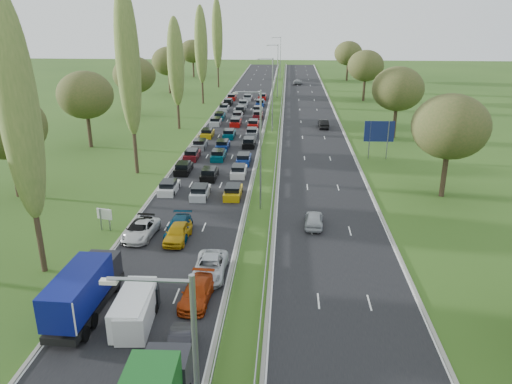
# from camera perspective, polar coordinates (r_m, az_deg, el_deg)

# --- Properties ---
(ground) EXTENTS (260.00, 260.00, 0.00)m
(ground) POSITION_cam_1_polar(r_m,az_deg,el_deg) (86.34, 1.90, 7.24)
(ground) COLOR #294A17
(ground) RESTS_ON ground
(near_carriageway) EXTENTS (10.50, 215.00, 0.04)m
(near_carriageway) POSITION_cam_1_polar(r_m,az_deg,el_deg) (89.23, -2.42, 7.65)
(near_carriageway) COLOR black
(near_carriageway) RESTS_ON ground
(far_carriageway) EXTENTS (10.50, 215.00, 0.04)m
(far_carriageway) POSITION_cam_1_polar(r_m,az_deg,el_deg) (88.84, 6.34, 7.49)
(far_carriageway) COLOR black
(far_carriageway) RESTS_ON ground
(central_reservation) EXTENTS (2.36, 215.00, 0.32)m
(central_reservation) POSITION_cam_1_polar(r_m,az_deg,el_deg) (88.66, 1.96, 7.94)
(central_reservation) COLOR gray
(central_reservation) RESTS_ON ground
(lamp_columns) EXTENTS (0.18, 140.18, 12.00)m
(lamp_columns) POSITION_cam_1_polar(r_m,az_deg,el_deg) (83.25, 1.90, 10.97)
(lamp_columns) COLOR gray
(lamp_columns) RESTS_ON ground
(poplar_row) EXTENTS (2.80, 127.80, 22.44)m
(poplar_row) POSITION_cam_1_polar(r_m,az_deg,el_deg) (75.00, -11.03, 14.56)
(poplar_row) COLOR #2D2116
(poplar_row) RESTS_ON ground
(woodland_left) EXTENTS (8.00, 166.00, 11.10)m
(woodland_left) POSITION_cam_1_polar(r_m,az_deg,el_deg) (73.74, -19.91, 9.98)
(woodland_left) COLOR #2D2116
(woodland_left) RESTS_ON ground
(woodland_right) EXTENTS (8.00, 153.00, 11.10)m
(woodland_right) POSITION_cam_1_polar(r_m,az_deg,el_deg) (73.71, 17.19, 10.27)
(woodland_right) COLOR #2D2116
(woodland_right) RESTS_ON ground
(traffic_queue_fill) EXTENTS (9.11, 68.27, 0.80)m
(traffic_queue_fill) POSITION_cam_1_polar(r_m,az_deg,el_deg) (84.43, -2.77, 7.24)
(traffic_queue_fill) COLOR silver
(traffic_queue_fill) RESTS_ON ground
(near_car_2) EXTENTS (2.70, 5.15, 1.38)m
(near_car_2) POSITION_cam_1_polar(r_m,az_deg,el_deg) (45.51, -13.01, -4.24)
(near_car_2) COLOR silver
(near_car_2) RESTS_ON near_carriageway
(near_car_3) EXTENTS (2.19, 4.80, 1.36)m
(near_car_3) POSITION_cam_1_polar(r_m,az_deg,el_deg) (45.64, -13.31, -4.21)
(near_car_3) COLOR black
(near_car_3) RESTS_ON near_carriageway
(near_car_7) EXTENTS (2.19, 5.08, 1.46)m
(near_car_7) POSITION_cam_1_polar(r_m,az_deg,el_deg) (45.28, -8.84, -4.02)
(near_car_7) COLOR #042F49
(near_car_7) RESTS_ON near_carriageway
(near_car_8) EXTENTS (2.05, 4.61, 1.54)m
(near_car_8) POSITION_cam_1_polar(r_m,az_deg,el_deg) (44.21, -8.92, -4.58)
(near_car_8) COLOR #BA8B0C
(near_car_8) RESTS_ON near_carriageway
(near_car_9) EXTENTS (1.58, 4.02, 1.30)m
(near_car_9) POSITION_cam_1_polar(r_m,az_deg,el_deg) (30.66, -8.67, -16.93)
(near_car_9) COLOR black
(near_car_9) RESTS_ON near_carriageway
(near_car_10) EXTENTS (2.40, 5.15, 1.43)m
(near_car_10) POSITION_cam_1_polar(r_m,az_deg,el_deg) (38.34, -5.28, -8.53)
(near_car_10) COLOR #B3B8BD
(near_car_10) RESTS_ON near_carriageway
(near_car_11) EXTENTS (2.18, 4.81, 1.37)m
(near_car_11) POSITION_cam_1_polar(r_m,az_deg,el_deg) (35.30, -6.78, -11.34)
(near_car_11) COLOR #A02F09
(near_car_11) RESTS_ON near_carriageway
(far_car_0) EXTENTS (1.89, 4.20, 1.40)m
(far_car_0) POSITION_cam_1_polar(r_m,az_deg,el_deg) (46.86, 6.64, -3.10)
(far_car_0) COLOR #AFB3B9
(far_car_0) RESTS_ON far_carriageway
(far_car_1) EXTENTS (1.70, 4.58, 1.50)m
(far_car_1) POSITION_cam_1_polar(r_m,az_deg,el_deg) (87.45, 7.71, 7.75)
(far_car_1) COLOR black
(far_car_1) RESTS_ON far_carriageway
(far_car_2) EXTENTS (2.41, 4.84, 1.32)m
(far_car_2) POSITION_cam_1_polar(r_m,az_deg,el_deg) (141.42, 4.78, 12.44)
(far_car_2) COLOR slate
(far_car_2) RESTS_ON far_carriageway
(blue_lorry) EXTENTS (2.29, 8.25, 3.48)m
(blue_lorry) POSITION_cam_1_polar(r_m,az_deg,el_deg) (35.03, -19.00, -10.54)
(blue_lorry) COLOR black
(blue_lorry) RESTS_ON near_carriageway
(white_van_front) EXTENTS (1.85, 4.71, 1.89)m
(white_van_front) POSITION_cam_1_polar(r_m,az_deg,el_deg) (33.57, -13.37, -13.06)
(white_van_front) COLOR silver
(white_van_front) RESTS_ON near_carriageway
(white_van_rear) EXTENTS (1.97, 5.02, 2.02)m
(white_van_rear) POSITION_cam_1_polar(r_m,az_deg,el_deg) (33.87, -13.66, -12.64)
(white_van_rear) COLOR white
(white_van_rear) RESTS_ON near_carriageway
(info_sign) EXTENTS (1.48, 0.46, 2.10)m
(info_sign) POSITION_cam_1_polar(r_m,az_deg,el_deg) (47.55, -16.92, -2.68)
(info_sign) COLOR gray
(info_sign) RESTS_ON ground
(direction_sign) EXTENTS (4.00, 0.18, 5.20)m
(direction_sign) POSITION_cam_1_polar(r_m,az_deg,el_deg) (69.46, 13.89, 6.56)
(direction_sign) COLOR gray
(direction_sign) RESTS_ON ground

